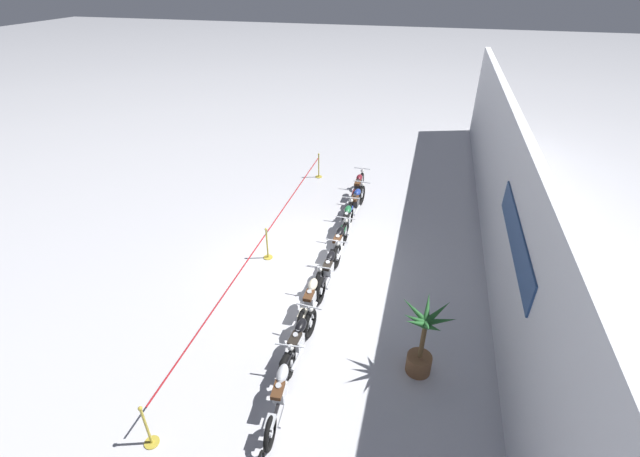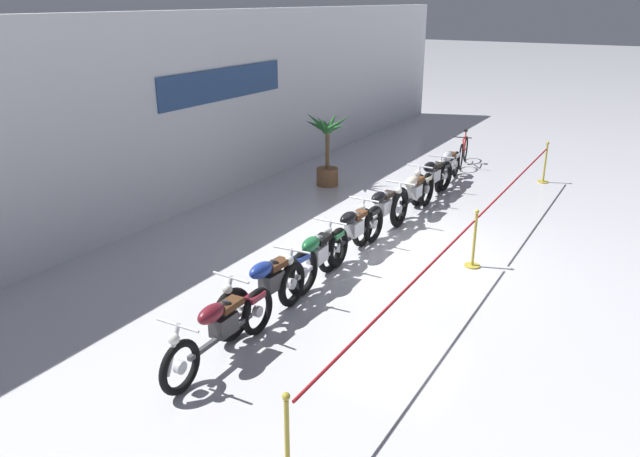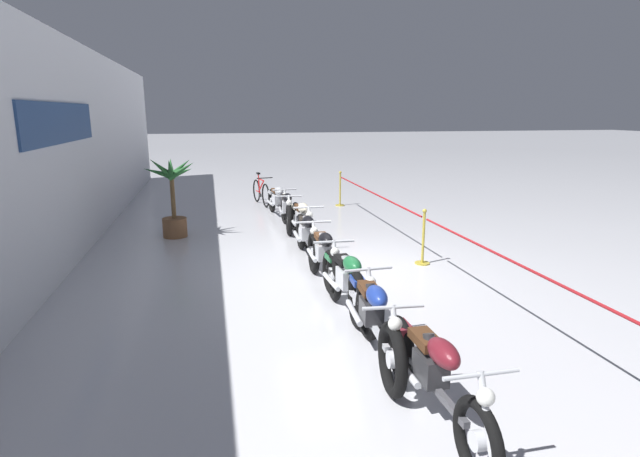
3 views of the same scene
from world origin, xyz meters
name	(u,v)px [view 2 (image 2 of 3)]	position (x,y,z in m)	size (l,w,h in m)	color
ground_plane	(402,250)	(0.00, 0.00, 0.00)	(120.00, 120.00, 0.00)	silver
back_wall	(184,114)	(0.01, 5.12, 2.10)	(28.00, 0.29, 4.20)	white
motorcycle_maroon_0	(221,329)	(-4.67, 0.57, 0.46)	(2.28, 0.62, 0.92)	black
motorcycle_blue_1	(269,287)	(-3.36, 0.72, 0.48)	(2.43, 0.62, 0.96)	black
motorcycle_green_2	(316,259)	(-2.10, 0.66, 0.46)	(2.35, 0.62, 0.93)	black
motorcycle_black_3	(352,232)	(-0.71, 0.69, 0.47)	(2.37, 0.62, 0.94)	black
motorcycle_black_4	(382,211)	(0.63, 0.72, 0.47)	(2.37, 0.62, 0.95)	black
motorcycle_cream_5	(413,194)	(1.94, 0.58, 0.48)	(2.34, 0.62, 0.96)	black
motorcycle_black_6	(432,179)	(3.37, 0.68, 0.47)	(2.18, 0.62, 0.94)	black
motorcycle_silver_7	(448,166)	(4.67, 0.73, 0.46)	(2.30, 0.62, 0.91)	black
bicycle	(463,152)	(6.74, 0.98, 0.38)	(1.71, 0.49, 0.96)	black
potted_palm_left_of_row	(327,151)	(3.08, 3.32, 0.88)	(1.13, 1.16, 1.90)	brown
stanchion_far_left	(449,254)	(-1.52, -1.36, 0.75)	(12.18, 0.28, 1.05)	gold
stanchion_mid_left	(474,247)	(-0.09, -1.36, 0.36)	(0.28, 0.28, 1.05)	gold
stanchion_mid_right	(544,169)	(6.04, -1.36, 0.36)	(0.28, 0.28, 1.05)	gold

